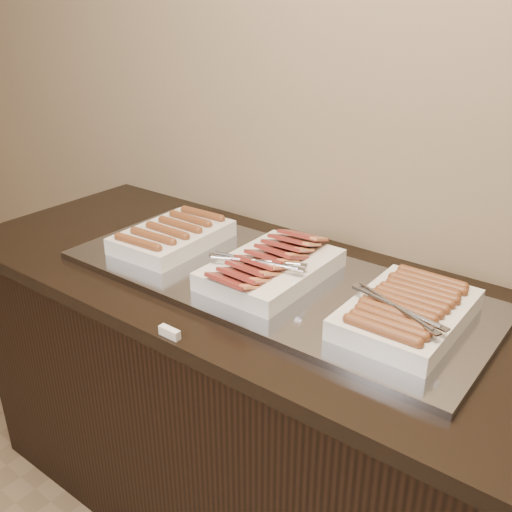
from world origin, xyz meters
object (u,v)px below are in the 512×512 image
(warming_tray, at_px, (270,280))
(dish_left, at_px, (173,236))
(dish_right, at_px, (407,311))
(counter, at_px, (271,413))
(dish_center, at_px, (271,267))

(warming_tray, height_order, dish_left, dish_left)
(dish_left, distance_m, dish_right, 0.77)
(counter, relative_size, dish_right, 5.66)
(warming_tray, relative_size, dish_center, 2.96)
(counter, xyz_separation_m, warming_tray, (-0.01, 0.00, 0.46))
(warming_tray, distance_m, dish_left, 0.37)
(warming_tray, xyz_separation_m, dish_left, (-0.37, 0.00, 0.04))
(dish_center, bearing_deg, warming_tray, 138.55)
(dish_left, relative_size, dish_right, 0.98)
(dish_left, distance_m, dish_center, 0.38)
(dish_left, height_order, dish_right, dish_right)
(dish_left, xyz_separation_m, dish_center, (0.38, -0.00, 0.00))
(counter, relative_size, dish_center, 5.08)
(warming_tray, height_order, dish_center, dish_center)
(dish_center, xyz_separation_m, dish_right, (0.39, -0.00, 0.00))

